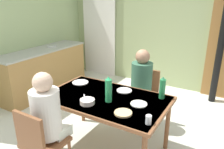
{
  "coord_description": "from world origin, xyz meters",
  "views": [
    {
      "loc": [
        1.58,
        -2.24,
        1.92
      ],
      "look_at": [
        0.27,
        -0.02,
        0.99
      ],
      "focal_mm": 35.29,
      "sensor_mm": 36.0,
      "label": 1
    }
  ],
  "objects": [
    {
      "name": "drinking_glass_by_near_diner",
      "position": [
        0.94,
        -0.47,
        0.79
      ],
      "size": [
        0.06,
        0.06,
        0.09
      ],
      "primitive_type": "cylinder",
      "color": "silver",
      "rests_on": "dining_table"
    },
    {
      "name": "water_bottle_green_near",
      "position": [
        0.87,
        0.15,
        0.87
      ],
      "size": [
        0.07,
        0.07,
        0.28
      ],
      "color": "#258246",
      "rests_on": "dining_table"
    },
    {
      "name": "stove_pipe_column",
      "position": [
        1.29,
        2.04,
        1.44
      ],
      "size": [
        0.12,
        0.12,
        2.87
      ],
      "primitive_type": "cylinder",
      "color": "black",
      "rests_on": "ground_plane"
    },
    {
      "name": "ground_plane",
      "position": [
        0.0,
        0.0,
        0.0
      ],
      "size": [
        6.21,
        6.21,
        0.0
      ],
      "primitive_type": "plane",
      "color": "beige"
    },
    {
      "name": "wall_left",
      "position": [
        -2.18,
        0.6,
        1.44
      ],
      "size": [
        0.1,
        3.58,
        2.87
      ],
      "primitive_type": "cube",
      "color": "#9AB17A",
      "rests_on": "ground_plane"
    },
    {
      "name": "chair_far_diner",
      "position": [
        0.45,
        0.64,
        0.5
      ],
      "size": [
        0.4,
        0.4,
        0.87
      ],
      "rotation": [
        0.0,
        0.0,
        3.14
      ],
      "color": "brown",
      "rests_on": "ground_plane"
    },
    {
      "name": "serving_bowl_center",
      "position": [
        0.18,
        -0.43,
        0.77
      ],
      "size": [
        0.17,
        0.17,
        0.05
      ],
      "primitive_type": "cylinder",
      "color": "silver",
      "rests_on": "dining_table"
    },
    {
      "name": "dinner_plate_near_right",
      "position": [
        0.7,
        -0.14,
        0.75
      ],
      "size": [
        0.19,
        0.19,
        0.01
      ],
      "primitive_type": "cylinder",
      "color": "white",
      "rests_on": "dining_table"
    },
    {
      "name": "wall_back",
      "position": [
        0.0,
        2.39,
        1.44
      ],
      "size": [
        4.55,
        0.1,
        2.87
      ],
      "primitive_type": "cube",
      "color": "#9FB079",
      "rests_on": "ground_plane"
    },
    {
      "name": "bread_plate_sliced",
      "position": [
        0.64,
        -0.42,
        0.75
      ],
      "size": [
        0.19,
        0.19,
        0.02
      ],
      "primitive_type": "cylinder",
      "color": "#DBB77A",
      "rests_on": "dining_table"
    },
    {
      "name": "person_near_diner",
      "position": [
        -0.02,
        -0.85,
        0.78
      ],
      "size": [
        0.3,
        0.37,
        0.77
      ],
      "color": "silver",
      "rests_on": "ground_plane"
    },
    {
      "name": "kitchen_counter",
      "position": [
        -1.85,
        0.77,
        0.45
      ],
      "size": [
        0.61,
        2.0,
        0.91
      ],
      "color": "#A47943",
      "rests_on": "ground_plane"
    },
    {
      "name": "dinner_plate_far_center",
      "position": [
        0.38,
        0.11,
        0.75
      ],
      "size": [
        0.2,
        0.2,
        0.01
      ],
      "primitive_type": "cylinder",
      "color": "white",
      "rests_on": "dining_table"
    },
    {
      "name": "chair_near_diner",
      "position": [
        -0.02,
        -0.99,
        0.5
      ],
      "size": [
        0.4,
        0.4,
        0.87
      ],
      "color": "brown",
      "rests_on": "ground_plane"
    },
    {
      "name": "cutlery_knife_near",
      "position": [
        0.05,
        -0.3,
        0.74
      ],
      "size": [
        0.12,
        0.12,
        0.0
      ],
      "primitive_type": "cube",
      "rotation": [
        0.0,
        0.0,
        2.37
      ],
      "color": "silver",
      "rests_on": "dining_table"
    },
    {
      "name": "dinner_plate_near_left",
      "position": [
        -0.29,
        0.04,
        0.75
      ],
      "size": [
        0.23,
        0.23,
        0.01
      ],
      "primitive_type": "cylinder",
      "color": "white",
      "rests_on": "dining_table"
    },
    {
      "name": "dining_table",
      "position": [
        0.27,
        -0.17,
        0.67
      ],
      "size": [
        1.51,
        0.92,
        0.74
      ],
      "color": "brown",
      "rests_on": "ground_plane"
    },
    {
      "name": "cutlery_fork_near",
      "position": [
        -0.33,
        -0.38,
        0.74
      ],
      "size": [
        0.08,
        0.14,
        0.0
      ],
      "primitive_type": "cube",
      "rotation": [
        0.0,
        0.0,
        5.15
      ],
      "color": "silver",
      "rests_on": "dining_table"
    },
    {
      "name": "curtain_panel",
      "position": [
        -1.46,
        2.29,
        1.21
      ],
      "size": [
        0.9,
        0.03,
        2.41
      ],
      "primitive_type": "cube",
      "color": "white",
      "rests_on": "ground_plane"
    },
    {
      "name": "water_bottle_green_far",
      "position": [
        0.36,
        -0.25,
        0.89
      ],
      "size": [
        0.08,
        0.08,
        0.31
      ],
      "color": "#2DA45C",
      "rests_on": "dining_table"
    },
    {
      "name": "person_far_diner",
      "position": [
        0.45,
        0.5,
        0.78
      ],
      "size": [
        0.3,
        0.37,
        0.77
      ],
      "rotation": [
        0.0,
        0.0,
        3.14
      ],
      "color": "#2E6C4A",
      "rests_on": "ground_plane"
    }
  ]
}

